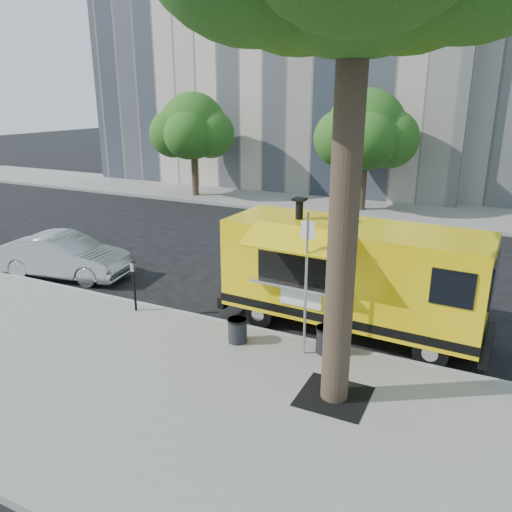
{
  "coord_description": "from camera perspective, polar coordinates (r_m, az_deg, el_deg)",
  "views": [
    {
      "loc": [
        4.74,
        -10.32,
        5.25
      ],
      "look_at": [
        -0.32,
        0.0,
        1.57
      ],
      "focal_mm": 35.0,
      "sensor_mm": 36.0,
      "label": 1
    }
  ],
  "objects": [
    {
      "name": "ground",
      "position": [
        12.51,
        1.32,
        -7.05
      ],
      "size": [
        120.0,
        120.0,
        0.0
      ],
      "primitive_type": "plane",
      "color": "black",
      "rests_on": "ground"
    },
    {
      "name": "food_truck",
      "position": [
        11.51,
        10.67,
        -2.03
      ],
      "size": [
        6.2,
        2.95,
        3.0
      ],
      "rotation": [
        0.0,
        0.0,
        -0.05
      ],
      "color": "yellow",
      "rests_on": "ground"
    },
    {
      "name": "sidewalk",
      "position": [
        9.44,
        -9.33,
        -15.73
      ],
      "size": [
        60.0,
        6.0,
        0.15
      ],
      "primitive_type": "cube",
      "color": "gray",
      "rests_on": "ground"
    },
    {
      "name": "trash_bin_right",
      "position": [
        10.59,
        8.06,
        -9.36
      ],
      "size": [
        0.47,
        0.47,
        0.56
      ],
      "color": "black",
      "rests_on": "sidewalk"
    },
    {
      "name": "trash_bin_left",
      "position": [
        10.92,
        -2.13,
        -8.38
      ],
      "size": [
        0.45,
        0.45,
        0.54
      ],
      "color": "black",
      "rests_on": "sidewalk"
    },
    {
      "name": "sedan",
      "position": [
        16.11,
        -21.01,
        -0.0
      ],
      "size": [
        4.17,
        2.04,
        1.32
      ],
      "primitive_type": "imported",
      "rotation": [
        0.0,
        0.0,
        1.74
      ],
      "color": "#A4A7AB",
      "rests_on": "ground"
    },
    {
      "name": "sign_post",
      "position": [
        9.93,
        5.76,
        -2.35
      ],
      "size": [
        0.28,
        0.06,
        3.0
      ],
      "color": "silver",
      "rests_on": "sidewalk"
    },
    {
      "name": "tree_well",
      "position": [
        9.33,
        8.89,
        -15.57
      ],
      "size": [
        1.2,
        1.2,
        0.02
      ],
      "primitive_type": "cube",
      "color": "black",
      "rests_on": "sidewalk"
    },
    {
      "name": "parking_meter",
      "position": [
        12.59,
        -13.8,
        -2.58
      ],
      "size": [
        0.11,
        0.11,
        1.33
      ],
      "color": "black",
      "rests_on": "sidewalk"
    },
    {
      "name": "far_tree_a",
      "position": [
        27.04,
        -7.2,
        14.51
      ],
      "size": [
        3.42,
        3.42,
        5.36
      ],
      "color": "#33261C",
      "rests_on": "far_sidewalk"
    },
    {
      "name": "far_sidewalk",
      "position": [
        24.83,
        14.59,
        5.17
      ],
      "size": [
        60.0,
        5.0,
        0.15
      ],
      "primitive_type": "cube",
      "color": "gray",
      "rests_on": "ground"
    },
    {
      "name": "curb",
      "position": [
        11.72,
        -0.61,
        -8.43
      ],
      "size": [
        60.0,
        0.14,
        0.16
      ],
      "primitive_type": "cube",
      "color": "#999993",
      "rests_on": "ground"
    },
    {
      "name": "far_tree_b",
      "position": [
        23.77,
        12.46,
        13.95
      ],
      "size": [
        3.6,
        3.6,
        5.5
      ],
      "color": "#33261C",
      "rests_on": "far_sidewalk"
    }
  ]
}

